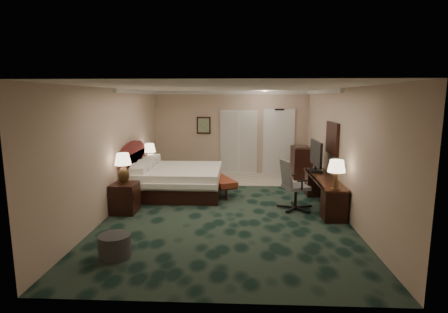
{
  "coord_description": "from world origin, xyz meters",
  "views": [
    {
      "loc": [
        0.29,
        -7.67,
        2.49
      ],
      "look_at": [
        -0.09,
        0.6,
        1.1
      ],
      "focal_mm": 28.0,
      "sensor_mm": 36.0,
      "label": 1
    }
  ],
  "objects_px": {
    "lamp_near": "(123,169)",
    "tv": "(316,156)",
    "bed": "(179,181)",
    "bed_bench": "(220,186)",
    "desk_chair": "(296,185)",
    "minibar": "(300,162)",
    "desk": "(323,192)",
    "ottoman": "(115,246)",
    "nightstand_far": "(151,175)",
    "nightstand_near": "(125,198)",
    "lamp_far": "(150,155)"
  },
  "relations": [
    {
      "from": "nightstand_far",
      "to": "lamp_far",
      "type": "bearing_deg",
      "value": 138.07
    },
    {
      "from": "nightstand_near",
      "to": "lamp_far",
      "type": "height_order",
      "value": "lamp_far"
    },
    {
      "from": "lamp_near",
      "to": "bed_bench",
      "type": "relative_size",
      "value": 0.51
    },
    {
      "from": "nightstand_near",
      "to": "nightstand_far",
      "type": "relative_size",
      "value": 1.18
    },
    {
      "from": "ottoman",
      "to": "minibar",
      "type": "distance_m",
      "value": 6.94
    },
    {
      "from": "minibar",
      "to": "desk",
      "type": "bearing_deg",
      "value": -89.35
    },
    {
      "from": "lamp_near",
      "to": "desk",
      "type": "xyz_separation_m",
      "value": [
        4.45,
        0.64,
        -0.65
      ]
    },
    {
      "from": "lamp_far",
      "to": "nightstand_near",
      "type": "bearing_deg",
      "value": -88.25
    },
    {
      "from": "bed",
      "to": "lamp_far",
      "type": "xyz_separation_m",
      "value": [
        -0.99,
        0.94,
        0.53
      ]
    },
    {
      "from": "bed_bench",
      "to": "desk_chair",
      "type": "relative_size",
      "value": 1.14
    },
    {
      "from": "tv",
      "to": "minibar",
      "type": "xyz_separation_m",
      "value": [
        0.02,
        2.28,
        -0.58
      ]
    },
    {
      "from": "nightstand_far",
      "to": "lamp_far",
      "type": "xyz_separation_m",
      "value": [
        -0.04,
        0.03,
        0.6
      ]
    },
    {
      "from": "bed_bench",
      "to": "bed",
      "type": "bearing_deg",
      "value": 156.35
    },
    {
      "from": "bed_bench",
      "to": "ottoman",
      "type": "relative_size",
      "value": 2.58
    },
    {
      "from": "lamp_near",
      "to": "tv",
      "type": "distance_m",
      "value": 4.59
    },
    {
      "from": "lamp_near",
      "to": "bed_bench",
      "type": "xyz_separation_m",
      "value": [
        2.01,
        1.57,
        -0.76
      ]
    },
    {
      "from": "bed",
      "to": "minibar",
      "type": "relative_size",
      "value": 2.25
    },
    {
      "from": "bed",
      "to": "lamp_far",
      "type": "bearing_deg",
      "value": 136.32
    },
    {
      "from": "desk_chair",
      "to": "desk",
      "type": "bearing_deg",
      "value": 2.12
    },
    {
      "from": "desk_chair",
      "to": "minibar",
      "type": "height_order",
      "value": "desk_chair"
    },
    {
      "from": "lamp_near",
      "to": "tv",
      "type": "relative_size",
      "value": 0.67
    },
    {
      "from": "lamp_far",
      "to": "bed_bench",
      "type": "bearing_deg",
      "value": -24.14
    },
    {
      "from": "bed",
      "to": "minibar",
      "type": "bearing_deg",
      "value": 30.22
    },
    {
      "from": "nightstand_near",
      "to": "lamp_near",
      "type": "bearing_deg",
      "value": -110.33
    },
    {
      "from": "nightstand_far",
      "to": "lamp_far",
      "type": "distance_m",
      "value": 0.6
    },
    {
      "from": "nightstand_near",
      "to": "minibar",
      "type": "distance_m",
      "value": 5.69
    },
    {
      "from": "desk_chair",
      "to": "bed_bench",
      "type": "bearing_deg",
      "value": 126.93
    },
    {
      "from": "bed",
      "to": "desk",
      "type": "distance_m",
      "value": 3.65
    },
    {
      "from": "bed_bench",
      "to": "lamp_near",
      "type": "bearing_deg",
      "value": -166.25
    },
    {
      "from": "lamp_near",
      "to": "lamp_far",
      "type": "bearing_deg",
      "value": 91.67
    },
    {
      "from": "bed",
      "to": "nightstand_far",
      "type": "distance_m",
      "value": 1.32
    },
    {
      "from": "bed_bench",
      "to": "lamp_far",
      "type": "bearing_deg",
      "value": 131.64
    },
    {
      "from": "nightstand_near",
      "to": "lamp_far",
      "type": "relative_size",
      "value": 1.0
    },
    {
      "from": "bed",
      "to": "tv",
      "type": "bearing_deg",
      "value": -3.93
    },
    {
      "from": "nightstand_far",
      "to": "nightstand_near",
      "type": "bearing_deg",
      "value": -89.07
    },
    {
      "from": "bed",
      "to": "bed_bench",
      "type": "distance_m",
      "value": 1.1
    },
    {
      "from": "ottoman",
      "to": "minibar",
      "type": "xyz_separation_m",
      "value": [
        3.87,
        5.75,
        0.31
      ]
    },
    {
      "from": "lamp_near",
      "to": "minibar",
      "type": "bearing_deg",
      "value": 39.16
    },
    {
      "from": "nightstand_far",
      "to": "ottoman",
      "type": "bearing_deg",
      "value": -82.8
    },
    {
      "from": "desk",
      "to": "tv",
      "type": "relative_size",
      "value": 2.36
    },
    {
      "from": "bed_bench",
      "to": "desk_chair",
      "type": "bearing_deg",
      "value": -58.25
    },
    {
      "from": "bed_bench",
      "to": "nightstand_far",
      "type": "bearing_deg",
      "value": 132.02
    },
    {
      "from": "ottoman",
      "to": "tv",
      "type": "height_order",
      "value": "tv"
    },
    {
      "from": "bed_bench",
      "to": "minibar",
      "type": "bearing_deg",
      "value": 15.89
    },
    {
      "from": "bed_bench",
      "to": "tv",
      "type": "relative_size",
      "value": 1.31
    },
    {
      "from": "bed_bench",
      "to": "ottoman",
      "type": "distance_m",
      "value": 4.0
    },
    {
      "from": "minibar",
      "to": "bed_bench",
      "type": "bearing_deg",
      "value": -139.88
    },
    {
      "from": "ottoman",
      "to": "desk",
      "type": "height_order",
      "value": "desk"
    },
    {
      "from": "lamp_near",
      "to": "desk",
      "type": "height_order",
      "value": "lamp_near"
    },
    {
      "from": "lamp_far",
      "to": "desk_chair",
      "type": "distance_m",
      "value": 4.4
    }
  ]
}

